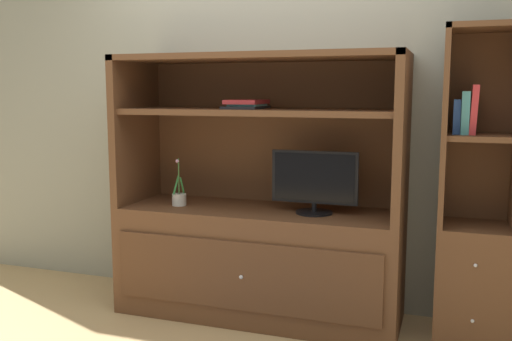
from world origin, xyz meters
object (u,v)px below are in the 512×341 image
potted_plant (179,198)px  media_console (259,235)px  tv_monitor (314,181)px  upright_book_row (467,112)px  magazine_stack (247,104)px  bookshelf_tall (475,239)px

potted_plant → media_console: bearing=7.8°
media_console → tv_monitor: 0.52m
media_console → upright_book_row: 1.44m
media_console → magazine_stack: media_console is taller
tv_monitor → bookshelf_tall: (0.92, 0.03, -0.28)m
tv_monitor → potted_plant: size_ratio=1.72×
tv_monitor → upright_book_row: 0.94m
tv_monitor → magazine_stack: 0.63m
tv_monitor → upright_book_row: upright_book_row is taller
media_console → potted_plant: size_ratio=5.80×
tv_monitor → potted_plant: tv_monitor is taller
potted_plant → magazine_stack: size_ratio=0.91×
tv_monitor → potted_plant: (-0.88, -0.05, -0.15)m
tv_monitor → bookshelf_tall: size_ratio=0.30×
upright_book_row → magazine_stack: bearing=-179.9°
media_console → bookshelf_tall: bookshelf_tall is taller
tv_monitor → potted_plant: bearing=-176.8°
potted_plant → magazine_stack: magazine_stack is taller
tv_monitor → potted_plant: 0.89m
media_console → upright_book_row: size_ratio=6.62×
potted_plant → upright_book_row: (1.72, 0.07, 0.57)m
media_console → tv_monitor: (0.36, -0.02, 0.37)m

